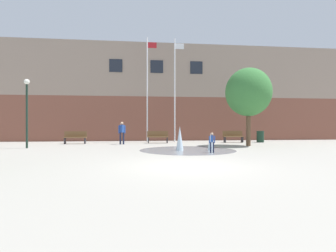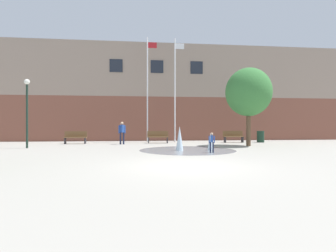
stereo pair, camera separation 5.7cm
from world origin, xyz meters
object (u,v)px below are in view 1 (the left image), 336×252
park_bench_left_of_flagpoles (75,137)px  street_tree_near_building (248,92)px  park_bench_under_left_flagpole (158,137)px  park_bench_near_trashcan (233,136)px  lamp_post_left_lane (27,103)px  child_in_fountain (212,141)px  adult_in_red (122,131)px  flagpole_right (175,87)px  flagpole_left (148,87)px  trash_can (260,137)px

park_bench_left_of_flagpoles → street_tree_near_building: street_tree_near_building is taller
park_bench_left_of_flagpoles → park_bench_under_left_flagpole: same height
park_bench_left_of_flagpoles → park_bench_near_trashcan: (11.92, 0.17, 0.00)m
park_bench_under_left_flagpole → lamp_post_left_lane: 8.97m
child_in_fountain → adult_in_red: adult_in_red is taller
park_bench_left_of_flagpoles → street_tree_near_building: size_ratio=0.32×
child_in_fountain → flagpole_right: flagpole_right is taller
child_in_fountain → flagpole_left: size_ratio=0.12×
park_bench_under_left_flagpole → street_tree_near_building: 7.25m
flagpole_left → park_bench_left_of_flagpoles: bearing=-165.8°
child_in_fountain → flagpole_right: (-0.64, 8.46, 3.85)m
park_bench_under_left_flagpole → flagpole_left: bearing=120.4°
park_bench_under_left_flagpole → trash_can: (8.11, 0.01, -0.03)m
park_bench_left_of_flagpoles → child_in_fountain: (8.14, -7.12, 0.10)m
flagpole_left → lamp_post_left_lane: bearing=-146.6°
flagpole_right → lamp_post_left_lane: 10.73m
flagpole_left → flagpole_right: bearing=-0.0°
park_bench_under_left_flagpole → child_in_fountain: child_in_fountain is taller
child_in_fountain → flagpole_left: bearing=-148.8°
street_tree_near_building → child_in_fountain: bearing=-132.5°
park_bench_left_of_flagpoles → adult_in_red: 3.55m
lamp_post_left_lane → park_bench_under_left_flagpole: bearing=23.9°
park_bench_near_trashcan → adult_in_red: size_ratio=1.01×
flagpole_left → flagpole_right: 2.22m
lamp_post_left_lane → adult_in_red: bearing=25.3°
park_bench_under_left_flagpole → adult_in_red: size_ratio=1.01×
lamp_post_left_lane → child_in_fountain: bearing=-20.1°
adult_in_red → street_tree_near_building: street_tree_near_building is taller
child_in_fountain → lamp_post_left_lane: lamp_post_left_lane is taller
lamp_post_left_lane → flagpole_right: bearing=26.8°
child_in_fountain → flagpole_right: size_ratio=0.12×
park_bench_near_trashcan → adult_in_red: 8.60m
child_in_fountain → street_tree_near_building: 5.97m
flagpole_right → street_tree_near_building: 6.29m
park_bench_left_of_flagpoles → park_bench_under_left_flagpole: size_ratio=1.00×
park_bench_left_of_flagpoles → park_bench_under_left_flagpole: bearing=0.9°
park_bench_near_trashcan → flagpole_left: size_ratio=0.19×
park_bench_under_left_flagpole → flagpole_left: (-0.73, 1.24, 3.96)m
park_bench_under_left_flagpole → child_in_fountain: bearing=-73.5°
flagpole_right → trash_can: size_ratio=9.30×
park_bench_near_trashcan → flagpole_right: size_ratio=0.19×
park_bench_under_left_flagpole → park_bench_left_of_flagpoles: bearing=-179.1°
park_bench_under_left_flagpole → trash_can: bearing=0.1°
park_bench_under_left_flagpole → adult_in_red: (-2.61, -1.00, 0.45)m
lamp_post_left_lane → street_tree_near_building: 13.65m
adult_in_red → trash_can: adult_in_red is taller
park_bench_near_trashcan → trash_can: park_bench_near_trashcan is taller
park_bench_near_trashcan → street_tree_near_building: bearing=-94.2°
flagpole_right → trash_can: flagpole_right is taller
park_bench_under_left_flagpole → flagpole_right: (1.49, 1.24, 3.95)m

